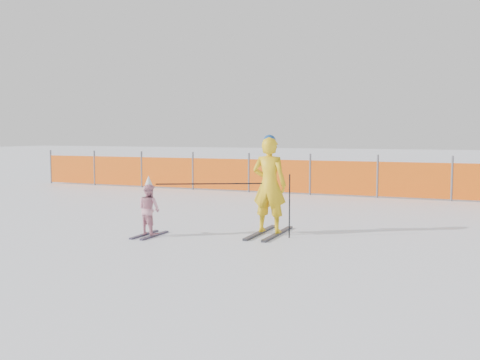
{
  "coord_description": "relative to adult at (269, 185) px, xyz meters",
  "views": [
    {
      "loc": [
        3.76,
        -8.47,
        1.83
      ],
      "look_at": [
        0.0,
        0.5,
        1.0
      ],
      "focal_mm": 40.0,
      "sensor_mm": 36.0,
      "label": 1
    }
  ],
  "objects": [
    {
      "name": "adult",
      "position": [
        0.0,
        0.0,
        0.0
      ],
      "size": [
        0.64,
        1.54,
        1.83
      ],
      "color": "black",
      "rests_on": "ground"
    },
    {
      "name": "safety_fence",
      "position": [
        -2.59,
        6.53,
        -0.35
      ],
      "size": [
        16.96,
        0.06,
        1.25
      ],
      "color": "#595960",
      "rests_on": "ground"
    },
    {
      "name": "ground",
      "position": [
        -0.5,
        -0.69,
        -0.91
      ],
      "size": [
        120.0,
        120.0,
        0.0
      ],
      "primitive_type": "plane",
      "color": "white",
      "rests_on": "ground"
    },
    {
      "name": "child",
      "position": [
        -1.95,
        -0.99,
        -0.41
      ],
      "size": [
        0.52,
        0.88,
        1.09
      ],
      "color": "black",
      "rests_on": "ground"
    },
    {
      "name": "ski_poles",
      "position": [
        -0.45,
        -0.39,
        -0.11
      ],
      "size": [
        2.3,
        0.9,
        1.14
      ],
      "color": "black",
      "rests_on": "ground"
    }
  ]
}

